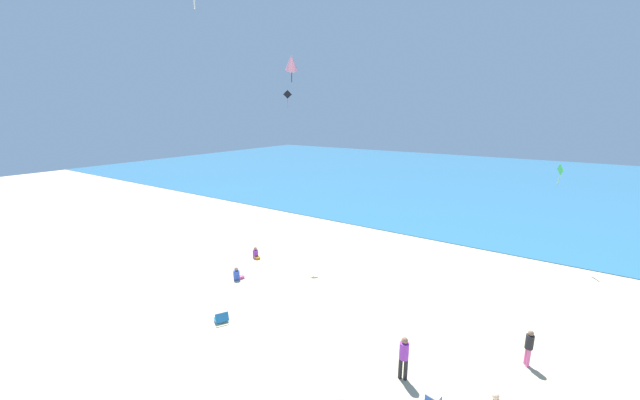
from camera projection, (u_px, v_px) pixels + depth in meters
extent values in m
plane|color=#C6B58C|center=(330.00, 282.00, 20.52)|extent=(120.00, 120.00, 0.00)
cube|color=teal|center=(477.00, 179.00, 52.88)|extent=(120.00, 60.00, 0.05)
cube|color=#2370B2|center=(221.00, 318.00, 16.59)|extent=(0.70, 0.75, 0.03)
cube|color=#2370B2|center=(222.00, 317.00, 16.32)|extent=(0.46, 0.62, 0.39)
cylinder|color=#B7B7BC|center=(214.00, 320.00, 16.60)|extent=(0.02, 0.02, 0.15)
cylinder|color=#B7B7BC|center=(227.00, 317.00, 16.86)|extent=(0.02, 0.02, 0.15)
cube|color=#2D56B7|center=(433.00, 398.00, 12.01)|extent=(0.51, 0.44, 0.22)
cube|color=white|center=(434.00, 394.00, 11.98)|extent=(0.52, 0.45, 0.04)
cylinder|color=black|center=(400.00, 368.00, 12.97)|extent=(0.15, 0.15, 0.84)
cylinder|color=black|center=(406.00, 369.00, 12.90)|extent=(0.15, 0.15, 0.84)
cylinder|color=purple|center=(404.00, 351.00, 12.76)|extent=(0.39, 0.39, 0.63)
sphere|color=#846047|center=(405.00, 340.00, 12.67)|extent=(0.23, 0.23, 0.23)
cylinder|color=purple|center=(256.00, 254.00, 23.90)|extent=(0.47, 0.47, 0.55)
sphere|color=#A87A5B|center=(255.00, 248.00, 23.81)|extent=(0.22, 0.22, 0.22)
cube|color=orange|center=(257.00, 258.00, 23.77)|extent=(0.48, 0.41, 0.16)
cylinder|color=#D8599E|center=(528.00, 358.00, 13.56)|extent=(0.13, 0.13, 0.73)
cylinder|color=#D8599E|center=(526.00, 355.00, 13.72)|extent=(0.13, 0.13, 0.73)
cylinder|color=black|center=(530.00, 342.00, 13.49)|extent=(0.40, 0.40, 0.55)
sphere|color=#846047|center=(531.00, 333.00, 13.41)|extent=(0.20, 0.20, 0.20)
cylinder|color=blue|center=(237.00, 275.00, 20.75)|extent=(0.47, 0.47, 0.55)
sphere|color=#A87A5B|center=(236.00, 269.00, 20.67)|extent=(0.22, 0.22, 0.22)
cube|color=#D8599E|center=(240.00, 277.00, 20.92)|extent=(0.41, 0.48, 0.16)
sphere|color=beige|center=(496.00, 396.00, 11.33)|extent=(0.23, 0.23, 0.23)
cube|color=black|center=(288.00, 94.00, 23.80)|extent=(0.46, 0.40, 0.56)
cylinder|color=#DB3DA8|center=(288.00, 102.00, 23.92)|extent=(0.06, 0.07, 0.64)
cone|color=pink|center=(291.00, 63.00, 14.63)|extent=(0.85, 0.87, 0.76)
cylinder|color=black|center=(292.00, 76.00, 14.75)|extent=(0.10, 0.10, 0.51)
cube|color=green|center=(560.00, 170.00, 22.36)|extent=(0.36, 0.63, 0.69)
cylinder|color=#99DB33|center=(559.00, 180.00, 22.51)|extent=(0.14, 0.08, 0.79)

